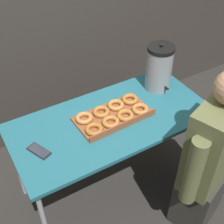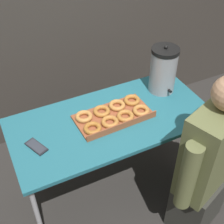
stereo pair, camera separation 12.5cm
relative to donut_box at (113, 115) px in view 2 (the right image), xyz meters
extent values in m
plane|color=#2D2B28|center=(-0.02, -0.01, -0.77)|extent=(12.00, 12.00, 0.00)
cube|color=#236675|center=(-0.02, -0.01, -0.04)|extent=(1.40, 0.67, 0.03)
cylinder|color=#ADADB2|center=(-0.68, -0.30, -0.41)|extent=(0.03, 0.03, 0.72)
cylinder|color=#ADADB2|center=(0.63, -0.30, -0.41)|extent=(0.03, 0.03, 0.72)
cylinder|color=#ADADB2|center=(-0.68, 0.28, -0.41)|extent=(0.03, 0.03, 0.72)
cylinder|color=#ADADB2|center=(0.63, 0.28, -0.41)|extent=(0.03, 0.03, 0.72)
cube|color=brown|center=(0.00, 0.00, -0.01)|extent=(0.54, 0.29, 0.02)
cube|color=brown|center=(0.00, -0.13, 0.01)|extent=(0.53, 0.03, 0.04)
torus|color=#AE6C2A|center=(-0.19, -0.07, 0.01)|extent=(0.15, 0.15, 0.03)
torus|color=#BA7735|center=(-0.06, -0.06, 0.01)|extent=(0.16, 0.16, 0.03)
torus|color=#B87634|center=(0.06, -0.06, 0.01)|extent=(0.15, 0.15, 0.03)
torus|color=#BF7D3B|center=(0.19, -0.05, 0.01)|extent=(0.17, 0.17, 0.03)
torus|color=#C68441|center=(-0.19, 0.06, 0.01)|extent=(0.17, 0.17, 0.03)
torus|color=#B57330|center=(-0.06, 0.06, 0.01)|extent=(0.13, 0.13, 0.03)
torus|color=#C3813E|center=(0.06, 0.07, 0.01)|extent=(0.16, 0.16, 0.03)
torus|color=#B4712F|center=(0.19, 0.08, 0.01)|extent=(0.12, 0.12, 0.03)
cylinder|color=#939399|center=(0.47, 0.13, 0.14)|extent=(0.20, 0.20, 0.33)
cylinder|color=black|center=(0.47, 0.13, 0.32)|extent=(0.20, 0.20, 0.03)
sphere|color=black|center=(0.47, 0.13, 0.34)|extent=(0.03, 0.03, 0.03)
cylinder|color=black|center=(0.47, 0.03, 0.04)|extent=(0.02, 0.05, 0.02)
cube|color=black|center=(-0.56, -0.04, -0.02)|extent=(0.12, 0.17, 0.01)
cube|color=#2D333D|center=(-0.56, -0.04, -0.01)|extent=(0.11, 0.15, 0.00)
cube|color=#33332D|center=(0.40, -0.56, -0.53)|extent=(0.44, 0.37, 0.47)
cube|color=#60663D|center=(0.40, -0.56, 0.02)|extent=(0.51, 0.36, 0.63)
cylinder|color=#60663D|center=(0.15, -0.65, -0.01)|extent=(0.10, 0.10, 0.51)
camera|label=1|loc=(-0.83, -1.39, 1.42)|focal=50.00mm
camera|label=2|loc=(-0.72, -1.45, 1.42)|focal=50.00mm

